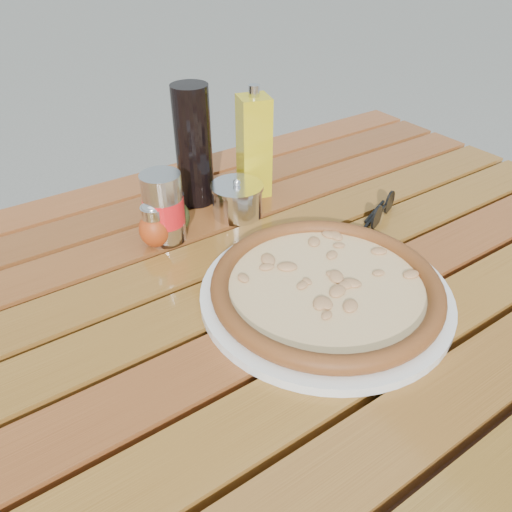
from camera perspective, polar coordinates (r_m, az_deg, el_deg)
table at (r=0.81m, az=0.81°, el=-6.82°), size 1.40×0.90×0.75m
plate at (r=0.73m, az=7.92°, el=-4.32°), size 0.46×0.46×0.01m
pizza at (r=0.72m, az=8.02°, el=-3.35°), size 0.41×0.41×0.03m
pepper_shaker at (r=0.83m, az=-11.50°, el=3.51°), size 0.06×0.06×0.08m
oregano_shaker at (r=0.86m, az=-9.40°, el=4.90°), size 0.07×0.07×0.08m
dark_bottle at (r=0.93m, az=-7.15°, el=12.32°), size 0.07×0.07×0.22m
soda_can at (r=0.84m, az=-10.50°, el=5.38°), size 0.09×0.09×0.12m
olive_oil_cruet at (r=0.95m, az=-0.23°, el=12.42°), size 0.07×0.07×0.21m
parmesan_tin at (r=0.91m, az=-2.16°, el=6.51°), size 0.10×0.10×0.07m
sunglasses at (r=0.93m, az=14.16°, el=5.08°), size 0.11×0.06×0.04m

